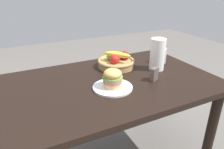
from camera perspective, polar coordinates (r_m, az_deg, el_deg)
dining_table at (r=1.47m, az=0.19°, el=-5.17°), size 1.40×0.90×0.75m
plate at (r=1.32m, az=0.17°, el=-3.52°), size 0.25×0.25×0.01m
sandwich at (r=1.29m, az=0.17°, el=-0.94°), size 0.12×0.12×0.12m
soda_can at (r=1.76m, az=13.56°, el=5.04°), size 0.07×0.07×0.13m
fruit_basket at (r=1.63m, az=1.20°, el=3.56°), size 0.29×0.29×0.14m
paper_towel_roll at (r=1.60m, az=12.31°, el=5.40°), size 0.11×0.11×0.24m
napkin_holder at (r=1.43m, az=11.47°, el=0.07°), size 0.07×0.05×0.09m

